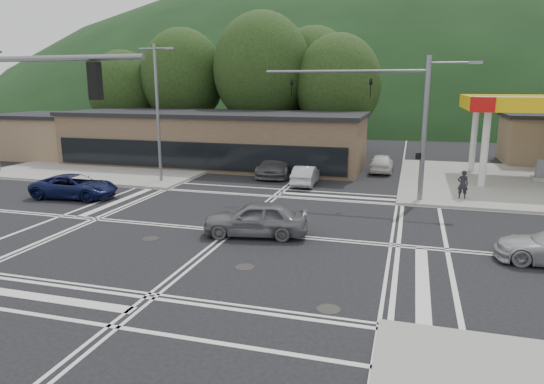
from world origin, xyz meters
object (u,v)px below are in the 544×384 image
(pedestrian, at_px, (463,184))
(car_queue_b, at_px, (382,163))
(car_grey_center, at_px, (256,218))
(car_queue_a, at_px, (305,175))
(car_blue_west, at_px, (75,186))
(car_northbound, at_px, (277,164))

(pedestrian, bearing_deg, car_queue_b, -59.92)
(car_grey_center, xyz_separation_m, car_queue_b, (4.27, 17.52, -0.08))
(car_queue_a, bearing_deg, pedestrian, 165.77)
(car_queue_a, relative_size, car_queue_b, 0.95)
(car_blue_west, bearing_deg, car_queue_a, -63.40)
(car_queue_b, relative_size, pedestrian, 2.51)
(car_blue_west, bearing_deg, pedestrian, -80.57)
(car_queue_a, bearing_deg, car_grey_center, 88.46)
(car_queue_b, bearing_deg, car_queue_a, 54.39)
(car_grey_center, xyz_separation_m, pedestrian, (9.27, 9.35, 0.19))
(pedestrian, bearing_deg, car_grey_center, 43.85)
(car_grey_center, bearing_deg, car_queue_a, 171.21)
(car_blue_west, height_order, car_grey_center, car_grey_center)
(car_queue_b, relative_size, car_northbound, 0.72)
(car_grey_center, xyz_separation_m, car_northbound, (-2.95, 14.12, 0.04))
(car_queue_a, xyz_separation_m, pedestrian, (9.50, -1.94, 0.32))
(car_queue_a, relative_size, car_northbound, 0.69)
(car_queue_b, bearing_deg, pedestrian, 121.68)
(car_blue_west, distance_m, car_grey_center, 12.97)
(car_queue_b, distance_m, car_northbound, 7.98)
(car_grey_center, relative_size, car_northbound, 0.81)
(car_blue_west, height_order, car_queue_b, car_queue_b)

